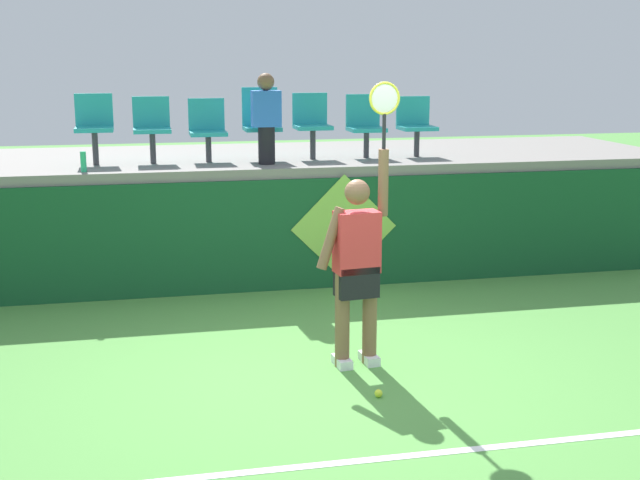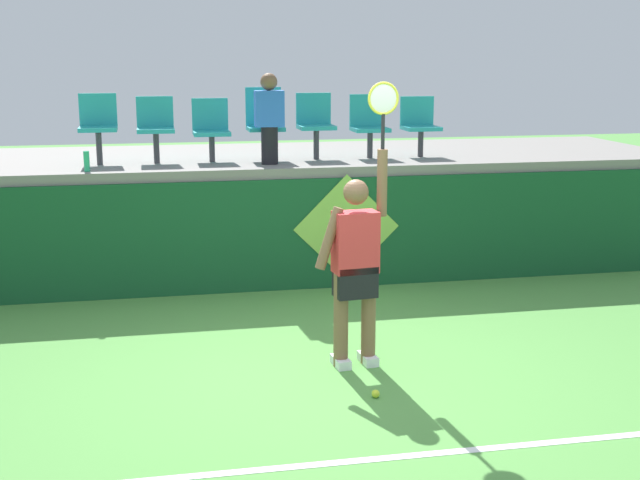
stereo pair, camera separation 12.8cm
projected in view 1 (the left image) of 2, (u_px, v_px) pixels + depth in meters
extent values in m
plane|color=#519342|center=(326.00, 376.00, 7.34)|extent=(40.00, 40.00, 0.00)
cube|color=#144C28|center=(273.00, 234.00, 9.93)|extent=(10.87, 0.20, 1.31)
cube|color=gray|center=(256.00, 159.00, 11.09)|extent=(10.87, 2.86, 0.12)
cube|color=white|center=(376.00, 459.00, 5.84)|extent=(9.78, 0.08, 0.01)
cube|color=white|center=(342.00, 362.00, 7.57)|extent=(0.15, 0.27, 0.08)
cube|color=white|center=(369.00, 358.00, 7.65)|extent=(0.15, 0.27, 0.08)
cylinder|color=brown|center=(342.00, 320.00, 7.49)|extent=(0.13, 0.13, 0.86)
cylinder|color=brown|center=(370.00, 317.00, 7.57)|extent=(0.13, 0.13, 0.86)
cube|color=black|center=(356.00, 281.00, 7.45)|extent=(0.38, 0.26, 0.28)
cube|color=red|center=(357.00, 242.00, 7.38)|extent=(0.40, 0.26, 0.54)
sphere|color=brown|center=(357.00, 192.00, 7.28)|extent=(0.22, 0.22, 0.22)
cylinder|color=brown|center=(331.00, 238.00, 7.29)|extent=(0.26, 0.12, 0.55)
cylinder|color=brown|center=(383.00, 183.00, 7.34)|extent=(0.09, 0.09, 0.58)
cylinder|color=black|center=(384.00, 132.00, 7.25)|extent=(0.03, 0.03, 0.30)
torus|color=gold|center=(385.00, 98.00, 7.19)|extent=(0.28, 0.05, 0.28)
ellipsoid|color=silver|center=(385.00, 98.00, 7.19)|extent=(0.24, 0.04, 0.24)
sphere|color=#D1E533|center=(379.00, 393.00, 6.89)|extent=(0.07, 0.07, 0.07)
cylinder|color=#26B272|center=(83.00, 162.00, 9.44)|extent=(0.06, 0.06, 0.23)
cylinder|color=#38383D|center=(95.00, 148.00, 10.02)|extent=(0.07, 0.07, 0.40)
cube|color=teal|center=(94.00, 129.00, 9.97)|extent=(0.44, 0.42, 0.05)
cube|color=teal|center=(94.00, 110.00, 10.11)|extent=(0.44, 0.04, 0.38)
cylinder|color=#38383D|center=(153.00, 148.00, 10.16)|extent=(0.07, 0.07, 0.37)
cube|color=teal|center=(152.00, 130.00, 10.12)|extent=(0.44, 0.42, 0.05)
cube|color=teal|center=(151.00, 112.00, 10.25)|extent=(0.44, 0.04, 0.37)
cylinder|color=#38383D|center=(209.00, 149.00, 10.30)|extent=(0.07, 0.07, 0.32)
cube|color=teal|center=(208.00, 133.00, 10.26)|extent=(0.44, 0.42, 0.05)
cube|color=teal|center=(206.00, 114.00, 10.40)|extent=(0.44, 0.04, 0.39)
cylinder|color=#38383D|center=(262.00, 146.00, 10.43)|extent=(0.07, 0.07, 0.37)
cube|color=teal|center=(262.00, 129.00, 10.39)|extent=(0.44, 0.42, 0.05)
cube|color=teal|center=(260.00, 106.00, 10.52)|extent=(0.44, 0.04, 0.47)
cylinder|color=#38383D|center=(313.00, 144.00, 10.56)|extent=(0.07, 0.07, 0.37)
cube|color=teal|center=(313.00, 127.00, 10.52)|extent=(0.44, 0.42, 0.05)
cube|color=teal|center=(310.00, 108.00, 10.65)|extent=(0.44, 0.04, 0.39)
cylinder|color=#38383D|center=(366.00, 145.00, 10.71)|extent=(0.07, 0.07, 0.33)
cube|color=teal|center=(367.00, 129.00, 10.67)|extent=(0.44, 0.42, 0.05)
cube|color=teal|center=(363.00, 110.00, 10.80)|extent=(0.44, 0.04, 0.40)
cylinder|color=#38383D|center=(417.00, 143.00, 10.85)|extent=(0.07, 0.07, 0.34)
cube|color=teal|center=(417.00, 128.00, 10.81)|extent=(0.44, 0.42, 0.05)
cube|color=teal|center=(413.00, 111.00, 10.94)|extent=(0.44, 0.04, 0.37)
cylinder|color=black|center=(267.00, 145.00, 10.10)|extent=(0.20, 0.20, 0.45)
cube|color=blue|center=(266.00, 109.00, 10.00)|extent=(0.34, 0.20, 0.42)
sphere|color=brown|center=(266.00, 82.00, 9.94)|extent=(0.20, 0.20, 0.20)
cube|color=#144C28|center=(344.00, 287.00, 10.14)|extent=(0.90, 0.01, 0.00)
plane|color=#8CC64C|center=(344.00, 228.00, 9.98)|extent=(1.27, 0.00, 1.27)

